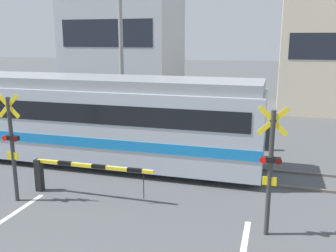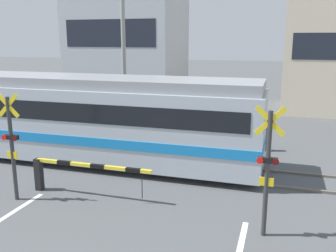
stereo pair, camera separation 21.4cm
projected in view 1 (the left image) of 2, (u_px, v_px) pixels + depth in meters
The scene contains 11 objects.
rail_track_near at pixel (164, 174), 12.61m from camera, with size 50.00×0.10×0.08m.
rail_track_far at pixel (175, 161), 13.95m from camera, with size 50.00×0.10×0.08m.
commuter_train at pixel (23, 113), 14.49m from camera, with size 18.22×2.69×3.18m.
crossing_barrier_near at pixel (68, 171), 10.93m from camera, with size 3.73×0.20×1.01m.
crossing_barrier_far at pixel (243, 131), 15.58m from camera, with size 3.73×0.20×1.01m.
crossing_signal_left at pixel (12, 143), 10.29m from camera, with size 0.68×0.15×3.08m.
crossing_signal_right at pixel (270, 166), 8.43m from camera, with size 0.68×0.15×3.08m.
pedestrian at pixel (214, 116), 17.99m from camera, with size 0.38×0.22×1.55m.
building_left_of_street at pixel (124, 40), 27.35m from camera, with size 7.60×6.17×8.86m.
building_right_of_street at pixel (327, 52), 23.78m from camera, with size 5.69×6.17×7.45m.
utility_pole_streetside at pixel (121, 47), 18.90m from camera, with size 0.22×0.22×8.16m.
Camera 1 is at (3.43, -2.69, 4.48)m, focal length 40.00 mm.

